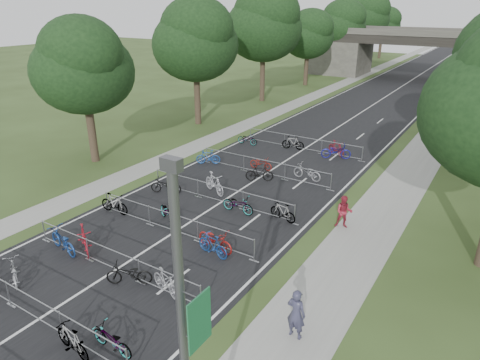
{
  "coord_description": "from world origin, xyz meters",
  "views": [
    {
      "loc": [
        12.57,
        -2.73,
        10.44
      ],
      "look_at": [
        0.55,
        16.25,
        1.1
      ],
      "focal_mm": 32.0,
      "sensor_mm": 36.0,
      "label": 1
    }
  ],
  "objects_px": {
    "lamppost": "(185,352)",
    "pedestrian_b": "(344,212)",
    "pedestrian_a": "(296,314)",
    "overpass_bridge": "(417,54)"
  },
  "relations": [
    {
      "from": "overpass_bridge",
      "to": "lamppost",
      "type": "distance_m",
      "value": 63.55
    },
    {
      "from": "overpass_bridge",
      "to": "pedestrian_b",
      "type": "relative_size",
      "value": 18.36
    },
    {
      "from": "lamppost",
      "to": "pedestrian_b",
      "type": "distance_m",
      "value": 14.52
    },
    {
      "from": "overpass_bridge",
      "to": "pedestrian_a",
      "type": "relative_size",
      "value": 16.73
    },
    {
      "from": "pedestrian_a",
      "to": "pedestrian_b",
      "type": "distance_m",
      "value": 8.28
    },
    {
      "from": "pedestrian_a",
      "to": "pedestrian_b",
      "type": "relative_size",
      "value": 1.1
    },
    {
      "from": "overpass_bridge",
      "to": "pedestrian_a",
      "type": "height_order",
      "value": "overpass_bridge"
    },
    {
      "from": "lamppost",
      "to": "pedestrian_a",
      "type": "xyz_separation_m",
      "value": [
        -0.26,
        5.84,
        -3.35
      ]
    },
    {
      "from": "overpass_bridge",
      "to": "pedestrian_b",
      "type": "distance_m",
      "value": 49.52
    },
    {
      "from": "lamppost",
      "to": "pedestrian_b",
      "type": "bearing_deg",
      "value": 96.23
    }
  ]
}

